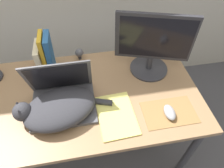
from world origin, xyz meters
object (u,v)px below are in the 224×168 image
object	(u,v)px
computer_mouse	(170,112)
book_row	(45,56)
webcam	(79,53)
external_monitor	(153,45)
laptop	(63,97)
cat	(58,108)
notepad	(116,115)

from	to	relation	value
computer_mouse	book_row	world-z (taller)	book_row
webcam	external_monitor	bearing A→B (deg)	-22.45
laptop	book_row	bearing A→B (deg)	107.35
cat	book_row	size ratio (longest dim) A/B	1.91
laptop	external_monitor	world-z (taller)	external_monitor
computer_mouse	webcam	distance (m)	0.68
laptop	notepad	xyz separation A→B (m)	(0.27, -0.13, -0.05)
cat	webcam	xyz separation A→B (m)	(0.14, 0.42, -0.01)
external_monitor	notepad	bearing A→B (deg)	-131.20
notepad	webcam	xyz separation A→B (m)	(-0.16, 0.48, 0.05)
cat	notepad	size ratio (longest dim) A/B	1.77
notepad	webcam	world-z (taller)	webcam
notepad	webcam	bearing A→B (deg)	107.85
computer_mouse	external_monitor	bearing A→B (deg)	90.70
laptop	cat	xyz separation A→B (m)	(-0.02, -0.07, 0.00)
laptop	computer_mouse	bearing A→B (deg)	-17.58
book_row	webcam	bearing A→B (deg)	20.45
book_row	notepad	distance (m)	0.55
laptop	external_monitor	size ratio (longest dim) A/B	0.80
external_monitor	book_row	world-z (taller)	external_monitor
cat	external_monitor	bearing A→B (deg)	23.81
external_monitor	computer_mouse	xyz separation A→B (m)	(0.00, -0.35, -0.17)
computer_mouse	notepad	bearing A→B (deg)	171.11
laptop	external_monitor	bearing A→B (deg)	18.42
external_monitor	webcam	size ratio (longest dim) A/B	5.29
cat	external_monitor	world-z (taller)	external_monitor
webcam	laptop	bearing A→B (deg)	-107.57
laptop	notepad	size ratio (longest dim) A/B	1.19
notepad	laptop	bearing A→B (deg)	154.34
external_monitor	webcam	bearing A→B (deg)	157.55
book_row	cat	bearing A→B (deg)	-79.68
laptop	book_row	xyz separation A→B (m)	(-0.09, 0.28, 0.07)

